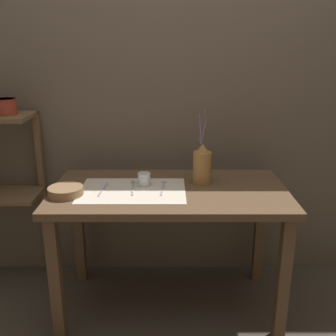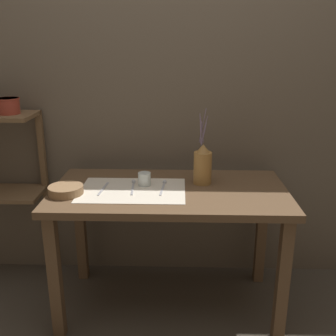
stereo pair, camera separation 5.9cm
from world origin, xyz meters
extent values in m
plane|color=#473F35|center=(0.00, 0.00, 0.00)|extent=(12.00, 12.00, 0.00)
cube|color=brown|center=(0.00, 0.45, 1.20)|extent=(7.00, 0.06, 2.40)
cube|color=brown|center=(0.00, 0.00, 0.73)|extent=(1.30, 0.68, 0.04)
cube|color=brown|center=(-0.59, -0.28, 0.36)|extent=(0.06, 0.06, 0.71)
cube|color=brown|center=(0.59, -0.28, 0.36)|extent=(0.06, 0.06, 0.71)
cube|color=brown|center=(-0.59, 0.28, 0.36)|extent=(0.06, 0.06, 0.71)
cube|color=brown|center=(0.59, 0.28, 0.36)|extent=(0.06, 0.06, 0.71)
cube|color=brown|center=(-0.83, 0.38, 0.56)|extent=(0.04, 0.04, 1.12)
cube|color=beige|center=(-0.20, -0.03, 0.76)|extent=(0.57, 0.39, 0.00)
cylinder|color=olive|center=(0.19, 0.09, 0.85)|extent=(0.10, 0.10, 0.18)
cone|color=olive|center=(0.19, 0.09, 0.96)|extent=(0.08, 0.08, 0.05)
cylinder|color=slate|center=(0.17, 0.08, 1.07)|extent=(0.01, 0.03, 0.17)
cylinder|color=slate|center=(0.19, 0.10, 1.05)|extent=(0.03, 0.03, 0.12)
cylinder|color=slate|center=(0.18, 0.10, 1.07)|extent=(0.03, 0.04, 0.16)
cylinder|color=slate|center=(0.17, 0.10, 1.05)|extent=(0.01, 0.02, 0.13)
cylinder|color=slate|center=(0.19, 0.09, 1.07)|extent=(0.04, 0.02, 0.16)
cylinder|color=slate|center=(0.18, 0.10, 1.09)|extent=(0.04, 0.04, 0.20)
cylinder|color=#8E6B47|center=(-0.55, -0.10, 0.78)|extent=(0.18, 0.18, 0.05)
cylinder|color=silver|center=(-0.14, 0.04, 0.79)|extent=(0.07, 0.07, 0.07)
cube|color=#A8A8AD|center=(-0.36, -0.02, 0.76)|extent=(0.03, 0.20, 0.00)
cube|color=#A8A8AD|center=(-0.20, -0.01, 0.76)|extent=(0.02, 0.20, 0.00)
sphere|color=#A8A8AD|center=(-0.21, 0.09, 0.76)|extent=(0.02, 0.02, 0.02)
cube|color=#A8A8AD|center=(-0.04, -0.02, 0.76)|extent=(0.03, 0.20, 0.00)
sphere|color=#A8A8AD|center=(-0.03, 0.08, 0.76)|extent=(0.02, 0.02, 0.02)
cylinder|color=#9E3828|center=(-0.95, 0.25, 1.17)|extent=(0.13, 0.13, 0.09)
cylinder|color=#9E3828|center=(-0.95, 0.25, 1.21)|extent=(0.14, 0.14, 0.01)
camera|label=1|loc=(-0.01, -2.03, 1.53)|focal=42.00mm
camera|label=2|loc=(0.05, -2.03, 1.53)|focal=42.00mm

